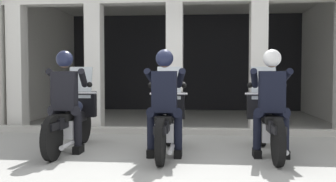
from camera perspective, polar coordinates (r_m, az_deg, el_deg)
ground_plane at (r=8.89m, az=1.63°, el=-5.28°), size 80.00×80.00×0.00m
station_building at (r=10.72m, az=2.04°, el=7.18°), size 8.17×5.16×3.33m
kerb_strip at (r=7.75m, az=0.73°, el=-6.03°), size 7.67×0.24×0.12m
motorcycle_left at (r=6.34m, az=-14.26°, el=-4.06°), size 0.62×2.04×1.35m
police_officer_left at (r=6.04m, az=-15.22°, el=-0.24°), size 0.63×0.61×1.58m
motorcycle_center at (r=5.87m, az=-0.22°, el=-4.52°), size 0.62×2.04×1.35m
police_officer_center at (r=5.55m, az=-0.51°, el=-0.40°), size 0.63×0.61×1.58m
motorcycle_right at (r=6.04m, az=14.80°, el=-4.41°), size 0.62×2.04×1.35m
police_officer_right at (r=5.72m, az=15.31°, el=-0.40°), size 0.63×0.61×1.58m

